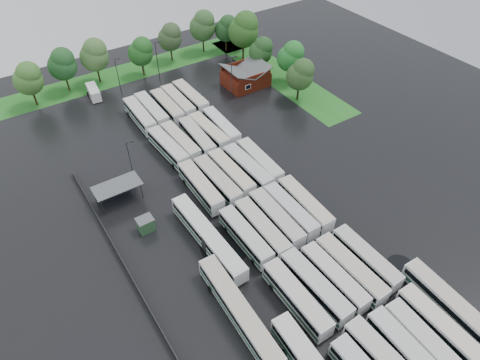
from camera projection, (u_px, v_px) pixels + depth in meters
ground at (270, 237)px, 69.92m from camera, size 160.00×160.00×0.00m
brick_building at (246, 78)px, 104.77m from camera, size 10.07×8.60×5.39m
wash_shed at (117, 187)px, 74.46m from camera, size 8.20×4.20×3.58m
utility_hut at (146, 224)px, 70.19m from camera, size 2.70×2.20×2.62m
grass_strip_north at (128, 73)px, 110.63m from camera, size 80.00×10.00×0.01m
grass_strip_east at (278, 74)px, 110.12m from camera, size 10.00×50.00×0.01m
west_fence at (123, 263)px, 65.40m from camera, size 0.10×50.00×1.20m
bus_r0c2 at (409, 354)px, 53.46m from camera, size 3.03×12.59×3.48m
bus_r0c3 at (425, 344)px, 54.47m from camera, size 3.13×12.41×3.43m
bus_r0c4 at (439, 327)px, 56.19m from camera, size 2.86×12.42×3.45m
bus_r1c0 at (297, 298)px, 59.27m from camera, size 2.85×12.70×3.53m
bus_r1c1 at (315, 286)px, 60.71m from camera, size 2.99×12.80×3.55m
bus_r1c2 at (334, 278)px, 61.89m from camera, size 2.71×12.18×3.38m
bus_r1c3 at (350, 269)px, 62.86m from camera, size 2.83×12.73×3.54m
bus_r1c4 at (366, 258)px, 64.44m from camera, size 2.65×12.18×3.39m
bus_r2c0 at (245, 236)px, 67.59m from camera, size 2.65×12.18×3.39m
bus_r2c1 at (262, 229)px, 68.71m from camera, size 2.93×12.68×3.52m
bus_r2c2 at (276, 218)px, 70.35m from camera, size 3.04×12.71×3.52m
bus_r2c3 at (290, 211)px, 71.65m from camera, size 2.73×12.33×3.43m
bus_r2c4 at (305, 204)px, 72.78m from camera, size 3.20×12.64×3.49m
bus_r3c0 at (201, 187)px, 75.93m from camera, size 2.99×12.74×3.53m
bus_r3c1 at (218, 181)px, 77.05m from camera, size 2.84×12.79×3.55m
bus_r3c2 at (231, 173)px, 78.62m from camera, size 2.72×12.53×3.49m
bus_r3c3 at (247, 168)px, 79.71m from camera, size 3.02×12.81×3.55m
bus_r3c4 at (259, 162)px, 81.10m from camera, size 3.06×12.61×3.49m
bus_r4c0 at (168, 148)px, 84.32m from camera, size 3.23×12.56×3.47m
bus_r4c1 at (180, 142)px, 85.73m from camera, size 2.98×12.33×3.41m
bus_r4c2 at (197, 137)px, 86.85m from camera, size 3.21×12.34×3.40m
bus_r4c3 at (209, 132)px, 88.28m from camera, size 2.96×12.29×3.40m
bus_r4c4 at (221, 126)px, 89.68m from camera, size 3.07×12.30×3.40m
bus_r5c0 at (140, 116)px, 92.53m from camera, size 2.95×12.74×3.53m
bus_r5c1 at (152, 110)px, 94.03m from camera, size 2.81×12.78×3.55m
bus_r5c2 at (167, 107)px, 95.18m from camera, size 2.84×12.50×3.47m
bus_r5c3 at (178, 102)px, 96.59m from camera, size 2.83×12.54×3.48m
bus_r5c4 at (190, 97)px, 98.07m from camera, size 2.80×12.80×3.56m
artic_bus_west_b at (208, 237)px, 67.37m from camera, size 3.04×18.92×3.50m
artic_bus_west_c at (239, 311)px, 57.84m from camera, size 3.30×18.60×3.44m
artic_bus_east at (461, 315)px, 57.38m from camera, size 3.38×18.61×3.44m
minibus at (94, 92)px, 100.71m from camera, size 2.91×6.31×2.66m
tree_north_0 at (28, 78)px, 94.62m from camera, size 6.49×6.49×10.74m
tree_north_1 at (62, 64)px, 99.36m from camera, size 6.60×6.60×10.93m
tree_north_2 at (94, 54)px, 102.25m from camera, size 6.85×6.85×11.34m
tree_north_3 at (141, 51)px, 105.22m from camera, size 6.14×6.14×10.17m
tree_north_4 at (170, 37)px, 111.21m from camera, size 6.21×6.21×10.29m
tree_north_5 at (203, 25)px, 114.66m from camera, size 6.96×6.96×11.53m
tree_north_6 at (240, 27)px, 117.13m from camera, size 5.62×5.62×9.31m
tree_east_0 at (301, 74)px, 96.49m from camera, size 6.23×6.23×10.32m
tree_east_1 at (291, 56)px, 102.63m from camera, size 6.40×6.40×10.60m
tree_east_2 at (261, 50)px, 106.26m from camera, size 5.85×5.85×9.69m
tree_east_3 at (244, 29)px, 110.40m from camera, size 7.91×7.91×13.10m
tree_east_4 at (227, 28)px, 115.60m from camera, size 6.06×6.06×10.04m
lamp_post_ne at (232, 75)px, 97.36m from camera, size 1.62×0.31×10.49m
lamp_post_nw at (131, 160)px, 76.15m from camera, size 1.43×0.28×9.27m
lamp_post_back_w at (118, 75)px, 98.79m from camera, size 1.44×0.28×9.37m
lamp_post_back_e at (158, 59)px, 103.46m from camera, size 1.58×0.31×10.24m
puddle_1 at (386, 304)px, 60.74m from camera, size 4.36×4.36×0.01m
puddle_2 at (225, 245)px, 68.72m from camera, size 8.19×8.19×0.01m
puddle_3 at (290, 228)px, 71.41m from camera, size 2.88×2.88×0.01m
puddle_4 at (400, 265)px, 65.76m from camera, size 4.15×4.15×0.01m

